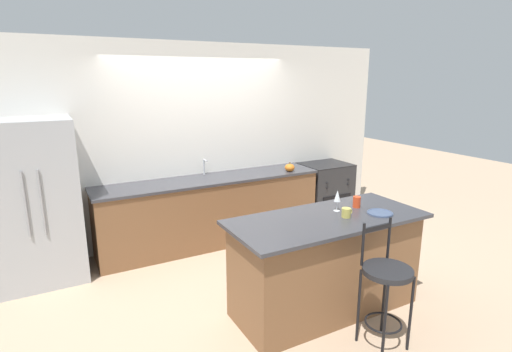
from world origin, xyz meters
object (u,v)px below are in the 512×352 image
Objects in this scene: coffee_mug at (346,213)px; tumbler_cup at (357,202)px; dinner_plate at (380,213)px; pumpkin_decoration at (290,168)px; bar_stool_near at (386,282)px; refrigerator at (35,203)px; oven_range at (324,192)px; wine_glass at (337,196)px.

tumbler_cup reaches higher than coffee_mug.
coffee_mug is (-0.35, 0.08, 0.04)m from dinner_plate.
bar_stool_near is at bearing -105.64° from pumpkin_decoration.
bar_stool_near is at bearing -47.01° from refrigerator.
bar_stool_near is 0.77m from dinner_plate.
oven_range is 8.17× the size of tumbler_cup.
coffee_mug is (0.07, 0.60, 0.41)m from bar_stool_near.
refrigerator is at bearing 177.55° from pumpkin_decoration.
tumbler_cup is (0.36, 0.78, 0.43)m from bar_stool_near.
tumbler_cup is (0.29, 0.18, 0.01)m from coffee_mug.
oven_range is 4.37× the size of wine_glass.
bar_stool_near reaches higher than tumbler_cup.
refrigerator is at bearing -179.31° from oven_range.
bar_stool_near is 9.65× the size of tumbler_cup.
wine_glass is 1.50× the size of pumpkin_decoration.
wine_glass is at bearing -36.01° from refrigerator.
refrigerator is at bearing 146.33° from tumbler_cup.
wine_glass is at bearing 81.98° from bar_stool_near.
wine_glass is at bearing 178.34° from tumbler_cup.
dinner_plate is at bearing -75.97° from tumbler_cup.
bar_stool_near reaches higher than coffee_mug.
coffee_mug is 0.34m from tumbler_cup.
refrigerator is at bearing 141.05° from coffee_mug.
coffee_mug reaches higher than oven_range.
tumbler_cup is (-1.15, -1.96, 0.55)m from oven_range.
pumpkin_decoration is at bearing 71.77° from coffee_mug.
tumbler_cup is at bearing -101.31° from pumpkin_decoration.
dinner_plate is (2.94, -2.17, 0.06)m from refrigerator.
oven_range is 3.13m from bar_stool_near.
refrigerator is 4.04m from oven_range.
oven_range is at bearing 0.69° from refrigerator.
coffee_mug is at bearing 166.90° from dinner_plate.
tumbler_cup is at bearing -33.67° from refrigerator.
tumbler_cup is (0.25, -0.01, -0.09)m from wine_glass.
refrigerator is 3.25m from wine_glass.
tumbler_cup reaches higher than oven_range.
dinner_plate is 2.05m from pumpkin_decoration.
oven_range is 2.63m from coffee_mug.
oven_range is (4.02, 0.05, -0.45)m from refrigerator.
coffee_mug is at bearing -38.95° from refrigerator.
pumpkin_decoration is at bearing 74.36° from bar_stool_near.
pumpkin_decoration is at bearing -166.73° from oven_range.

